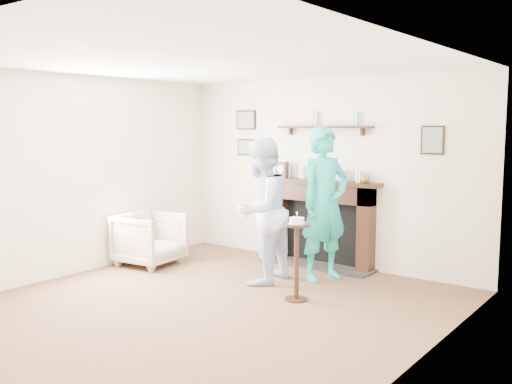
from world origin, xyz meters
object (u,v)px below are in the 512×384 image
(man, at_px, (261,282))
(armchair, at_px, (150,265))
(pedestal_table, at_px, (297,246))
(woman, at_px, (323,279))

(man, bearing_deg, armchair, -86.47)
(man, xyz_separation_m, pedestal_table, (0.72, -0.33, 0.59))
(woman, distance_m, pedestal_table, 1.10)
(man, height_order, pedestal_table, pedestal_table)
(man, distance_m, pedestal_table, 0.99)
(armchair, relative_size, woman, 0.42)
(armchair, height_order, woman, woman)
(woman, relative_size, pedestal_table, 1.94)
(armchair, distance_m, woman, 2.37)
(pedestal_table, bearing_deg, woman, 102.00)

